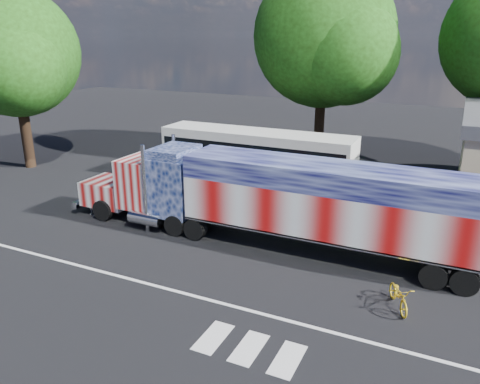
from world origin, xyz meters
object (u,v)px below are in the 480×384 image
at_px(tree_w_a, 15,53).
at_px(tree_n_mid, 326,37).
at_px(coach_bus, 256,158).
at_px(woman, 92,202).
at_px(bicycle, 399,295).
at_px(semi_truck, 278,199).

distance_m(tree_w_a, tree_n_mid, 20.44).
bearing_deg(tree_w_a, coach_bus, 9.50).
relative_size(woman, bicycle, 0.83).
bearing_deg(tree_w_a, semi_truck, -12.73).
distance_m(woman, bicycle, 15.41).
bearing_deg(coach_bus, semi_truck, -60.16).
bearing_deg(semi_truck, tree_n_mid, 99.17).
bearing_deg(woman, tree_w_a, 163.20).
height_order(woman, tree_w_a, tree_w_a).
xyz_separation_m(coach_bus, tree_n_mid, (1.72, 7.69, 6.85)).
bearing_deg(bicycle, tree_n_mid, 88.72).
xyz_separation_m(coach_bus, bicycle, (9.63, -10.13, -1.30)).
bearing_deg(semi_truck, tree_w_a, 167.27).
bearing_deg(bicycle, woman, 146.64).
bearing_deg(coach_bus, tree_n_mid, 77.41).
bearing_deg(coach_bus, tree_w_a, -170.50).
relative_size(semi_truck, coach_bus, 1.67).
height_order(semi_truck, coach_bus, semi_truck).
xyz_separation_m(woman, tree_w_a, (-10.26, 5.29, 6.88)).
height_order(woman, tree_n_mid, tree_n_mid).
height_order(semi_truck, tree_n_mid, tree_n_mid).
bearing_deg(tree_n_mid, coach_bus, -102.59).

